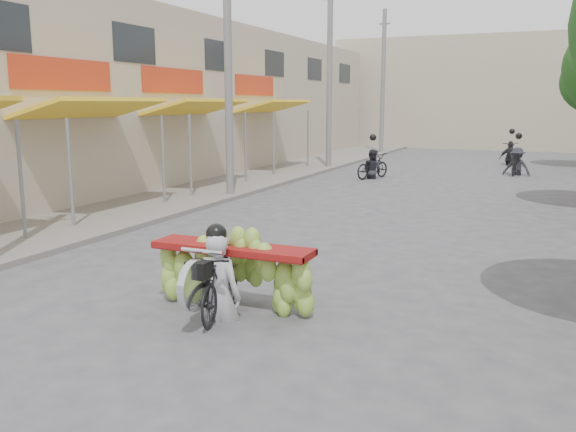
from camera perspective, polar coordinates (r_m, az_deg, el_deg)
The scene contains 11 objects.
ground at distance 6.38m, azimuth -15.08°, elevation -16.60°, with size 120.00×120.00×0.00m, color #55555A.
sidewalk_left at distance 22.29m, azimuth -5.31°, elevation 3.23°, with size 4.00×60.00×0.12m, color slate.
shophouse_row_left at distance 24.11m, azimuth -17.27°, elevation 10.36°, with size 9.77×40.00×6.00m.
far_building at distance 42.55m, azimuth 18.84°, elevation 10.82°, with size 20.00×6.00×7.00m, color #B3A68E.
utility_pole_mid at distance 18.75m, azimuth -5.63°, elevation 14.01°, with size 0.60×0.24×8.00m.
utility_pole_far at distance 26.98m, azimuth 3.90°, elevation 12.95°, with size 0.60×0.24×8.00m.
utility_pole_back at distance 35.58m, azimuth 8.87°, elevation 12.26°, with size 0.60×0.24×8.00m.
banana_motorbike at distance 8.38m, azimuth -5.94°, elevation -4.32°, with size 2.33×1.82×2.21m.
bg_motorbike_a at distance 23.73m, azimuth 7.91°, elevation 5.25°, with size 1.22×1.83×1.95m.
bg_motorbike_b at distance 26.21m, azimuth 20.68°, elevation 5.45°, with size 1.14×1.66×1.95m.
bg_motorbike_c at distance 30.47m, azimuth 20.13°, elevation 5.94°, with size 1.02×1.85×1.95m.
Camera 1 is at (3.63, -4.39, 2.87)m, focal length 38.00 mm.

